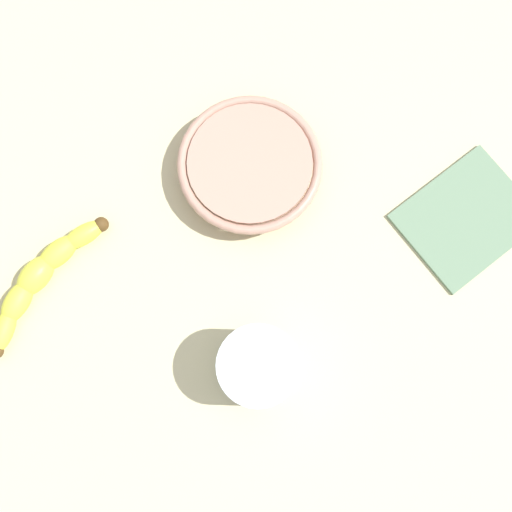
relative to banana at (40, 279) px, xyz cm
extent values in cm
cube|color=#C8BD8F|center=(-14.88, 16.62, -3.21)|extent=(120.00, 120.00, 3.00)
ellipsoid|color=yellow|center=(-7.38, 1.15, 0.00)|extent=(6.21, 4.57, 2.47)
ellipsoid|color=yellow|center=(-3.79, -0.08, 0.00)|extent=(6.23, 4.21, 2.95)
ellipsoid|color=yellow|center=(-0.04, -0.64, 0.00)|extent=(5.89, 3.75, 3.43)
ellipsoid|color=yellow|center=(3.76, -0.51, 0.00)|extent=(6.02, 3.62, 2.95)
ellipsoid|color=yellow|center=(7.46, 0.29, 0.00)|extent=(6.17, 4.05, 2.47)
sphere|color=#513819|center=(-9.72, 2.19, 0.00)|extent=(1.88, 1.88, 1.88)
cylinder|color=silver|center=(-5.98, 28.20, 2.72)|extent=(9.16, 9.16, 8.87)
cylinder|color=beige|center=(-5.98, 28.20, 2.45)|extent=(8.66, 8.66, 7.83)
cylinder|color=tan|center=(-26.10, 13.55, 0.40)|extent=(15.60, 15.60, 4.23)
torus|color=tan|center=(-26.10, 13.55, 1.92)|extent=(18.16, 18.16, 1.20)
cube|color=slate|center=(-36.38, 39.83, -1.41)|extent=(18.94, 17.12, 0.60)
camera|label=1|loc=(-4.18, 29.17, 76.45)|focal=44.39mm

